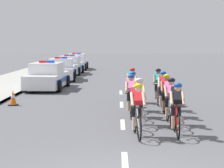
{
  "coord_description": "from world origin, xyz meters",
  "views": [
    {
      "loc": [
        -0.16,
        -7.1,
        2.63
      ],
      "look_at": [
        -0.37,
        7.18,
        1.1
      ],
      "focal_mm": 63.53,
      "sensor_mm": 36.0,
      "label": 1
    }
  ],
  "objects_px": {
    "police_car_third": "(70,66)",
    "cyclist_sixth": "(166,94)",
    "cyclist_fifth": "(131,95)",
    "cyclist_eighth": "(163,90)",
    "cyclist_ninth": "(131,85)",
    "cyclist_fourth": "(170,100)",
    "cyclist_lead": "(137,109)",
    "police_car_nearest": "(47,77)",
    "cyclist_third": "(139,100)",
    "police_car_furthest": "(77,62)",
    "cyclist_seventh": "(132,90)",
    "cyclist_tenth": "(158,86)",
    "police_car_second": "(61,70)",
    "traffic_cone_mid": "(13,98)",
    "cyclist_second": "(176,108)"
  },
  "relations": [
    {
      "from": "cyclist_ninth",
      "to": "cyclist_fourth",
      "type": "bearing_deg",
      "value": -77.0
    },
    {
      "from": "police_car_furthest",
      "to": "traffic_cone_mid",
      "type": "bearing_deg",
      "value": -91.12
    },
    {
      "from": "cyclist_fourth",
      "to": "cyclist_eighth",
      "type": "bearing_deg",
      "value": 88.21
    },
    {
      "from": "cyclist_tenth",
      "to": "police_car_second",
      "type": "height_order",
      "value": "police_car_second"
    },
    {
      "from": "cyclist_lead",
      "to": "police_car_nearest",
      "type": "bearing_deg",
      "value": 111.86
    },
    {
      "from": "cyclist_seventh",
      "to": "police_car_second",
      "type": "bearing_deg",
      "value": 109.95
    },
    {
      "from": "cyclist_third",
      "to": "police_car_furthest",
      "type": "xyz_separation_m",
      "value": [
        -4.57,
        25.36,
        -0.11
      ]
    },
    {
      "from": "cyclist_fifth",
      "to": "police_car_nearest",
      "type": "relative_size",
      "value": 0.39
    },
    {
      "from": "cyclist_fifth",
      "to": "cyclist_eighth",
      "type": "xyz_separation_m",
      "value": [
        1.27,
        1.39,
        0.0
      ]
    },
    {
      "from": "cyclist_sixth",
      "to": "cyclist_tenth",
      "type": "xyz_separation_m",
      "value": [
        0.01,
        2.84,
        0.0
      ]
    },
    {
      "from": "traffic_cone_mid",
      "to": "police_car_third",
      "type": "bearing_deg",
      "value": 88.49
    },
    {
      "from": "cyclist_lead",
      "to": "cyclist_eighth",
      "type": "distance_m",
      "value": 4.53
    },
    {
      "from": "cyclist_lead",
      "to": "police_car_second",
      "type": "xyz_separation_m",
      "value": [
        -4.45,
        16.47,
        -0.11
      ]
    },
    {
      "from": "cyclist_lead",
      "to": "cyclist_seventh",
      "type": "bearing_deg",
      "value": 90.03
    },
    {
      "from": "cyclist_lead",
      "to": "cyclist_sixth",
      "type": "bearing_deg",
      "value": 69.04
    },
    {
      "from": "cyclist_third",
      "to": "cyclist_tenth",
      "type": "xyz_separation_m",
      "value": [
        1.05,
        4.29,
        0.0
      ]
    },
    {
      "from": "cyclist_lead",
      "to": "cyclist_tenth",
      "type": "xyz_separation_m",
      "value": [
        1.17,
        5.87,
        0.0
      ]
    },
    {
      "from": "cyclist_lead",
      "to": "police_car_third",
      "type": "height_order",
      "value": "police_car_third"
    },
    {
      "from": "cyclist_fifth",
      "to": "cyclist_lead",
      "type": "bearing_deg",
      "value": -88.67
    },
    {
      "from": "cyclist_eighth",
      "to": "police_car_nearest",
      "type": "xyz_separation_m",
      "value": [
        -5.65,
        6.73,
        -0.11
      ]
    },
    {
      "from": "police_car_third",
      "to": "cyclist_fourth",
      "type": "bearing_deg",
      "value": -74.23
    },
    {
      "from": "cyclist_ninth",
      "to": "cyclist_seventh",
      "type": "bearing_deg",
      "value": -91.56
    },
    {
      "from": "police_car_third",
      "to": "cyclist_sixth",
      "type": "bearing_deg",
      "value": -72.98
    },
    {
      "from": "cyclist_second",
      "to": "cyclist_seventh",
      "type": "bearing_deg",
      "value": 105.39
    },
    {
      "from": "cyclist_fifth",
      "to": "cyclist_sixth",
      "type": "distance_m",
      "value": 1.23
    },
    {
      "from": "cyclist_eighth",
      "to": "police_car_third",
      "type": "distance_m",
      "value": 17.92
    },
    {
      "from": "cyclist_ninth",
      "to": "police_car_second",
      "type": "relative_size",
      "value": 0.38
    },
    {
      "from": "police_car_third",
      "to": "police_car_furthest",
      "type": "xyz_separation_m",
      "value": [
        0.0,
        5.58,
        0.0
      ]
    },
    {
      "from": "cyclist_fourth",
      "to": "police_car_third",
      "type": "bearing_deg",
      "value": 105.77
    },
    {
      "from": "cyclist_lead",
      "to": "cyclist_eighth",
      "type": "bearing_deg",
      "value": 74.59
    },
    {
      "from": "cyclist_ninth",
      "to": "cyclist_tenth",
      "type": "relative_size",
      "value": 1.0
    },
    {
      "from": "cyclist_fifth",
      "to": "cyclist_ninth",
      "type": "distance_m",
      "value": 3.29
    },
    {
      "from": "police_car_second",
      "to": "traffic_cone_mid",
      "type": "relative_size",
      "value": 7.07
    },
    {
      "from": "police_car_second",
      "to": "police_car_furthest",
      "type": "relative_size",
      "value": 1.02
    },
    {
      "from": "cyclist_seventh",
      "to": "police_car_furthest",
      "type": "bearing_deg",
      "value": 101.08
    },
    {
      "from": "cyclist_seventh",
      "to": "cyclist_tenth",
      "type": "bearing_deg",
      "value": 54.57
    },
    {
      "from": "cyclist_seventh",
      "to": "cyclist_ninth",
      "type": "xyz_separation_m",
      "value": [
        0.06,
        2.03,
        0.0
      ]
    },
    {
      "from": "police_car_nearest",
      "to": "cyclist_seventh",
      "type": "bearing_deg",
      "value": -57.07
    },
    {
      "from": "cyclist_third",
      "to": "cyclist_fifth",
      "type": "xyz_separation_m",
      "value": [
        -0.19,
        1.39,
        0.0
      ]
    },
    {
      "from": "cyclist_ninth",
      "to": "police_car_second",
      "type": "height_order",
      "value": "police_car_second"
    },
    {
      "from": "cyclist_fifth",
      "to": "cyclist_tenth",
      "type": "bearing_deg",
      "value": 66.86
    },
    {
      "from": "cyclist_eighth",
      "to": "cyclist_fifth",
      "type": "bearing_deg",
      "value": -132.54
    },
    {
      "from": "police_car_second",
      "to": "cyclist_eighth",
      "type": "bearing_deg",
      "value": -64.99
    },
    {
      "from": "cyclist_lead",
      "to": "cyclist_eighth",
      "type": "xyz_separation_m",
      "value": [
        1.2,
        4.36,
        0.0
      ]
    },
    {
      "from": "cyclist_ninth",
      "to": "police_car_furthest",
      "type": "xyz_separation_m",
      "value": [
        -4.5,
        20.68,
        -0.11
      ]
    },
    {
      "from": "cyclist_lead",
      "to": "police_car_second",
      "type": "relative_size",
      "value": 0.38
    },
    {
      "from": "cyclist_fifth",
      "to": "cyclist_seventh",
      "type": "distance_m",
      "value": 1.25
    },
    {
      "from": "cyclist_fifth",
      "to": "police_car_third",
      "type": "relative_size",
      "value": 0.39
    },
    {
      "from": "cyclist_second",
      "to": "cyclist_fourth",
      "type": "bearing_deg",
      "value": 89.76
    },
    {
      "from": "cyclist_fourth",
      "to": "police_car_third",
      "type": "distance_m",
      "value": 20.49
    }
  ]
}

